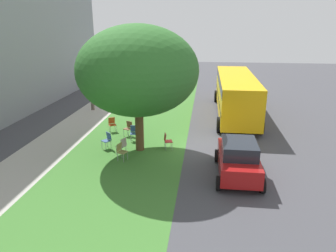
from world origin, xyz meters
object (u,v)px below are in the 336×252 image
(street_tree, at_px, (138,71))
(chair_4, at_px, (167,140))
(chair_6, at_px, (121,150))
(parked_car, at_px, (238,158))
(chair_5, at_px, (122,145))
(pedestrian_0, at_px, (92,98))
(chair_0, at_px, (128,127))
(chair_3, at_px, (107,139))
(chair_2, at_px, (134,132))
(chair_1, at_px, (112,123))
(school_bus, at_px, (236,91))

(street_tree, height_order, chair_4, street_tree)
(chair_6, distance_m, parked_car, 5.61)
(street_tree, xyz_separation_m, chair_6, (-1.45, 0.62, -3.68))
(chair_5, relative_size, pedestrian_0, 0.52)
(chair_0, bearing_deg, street_tree, -151.66)
(street_tree, xyz_separation_m, chair_4, (0.25, -1.42, -3.68))
(pedestrian_0, bearing_deg, street_tree, -144.82)
(chair_0, distance_m, chair_3, 2.20)
(chair_4, height_order, chair_5, same)
(chair_6, height_order, parked_car, parked_car)
(chair_6, xyz_separation_m, parked_car, (-1.00, -5.51, 0.32))
(chair_0, bearing_deg, chair_6, -171.87)
(chair_0, height_order, chair_2, same)
(chair_0, distance_m, parked_car, 7.55)
(chair_0, xyz_separation_m, parked_car, (-4.56, -6.02, 0.32))
(street_tree, xyz_separation_m, chair_0, (2.10, 1.13, -3.68))
(street_tree, height_order, pedestrian_0, street_tree)
(chair_1, height_order, pedestrian_0, pedestrian_0)
(chair_0, height_order, chair_4, same)
(chair_5, relative_size, chair_6, 1.00)
(chair_2, distance_m, chair_3, 1.77)
(chair_3, distance_m, chair_5, 1.25)
(chair_0, distance_m, chair_5, 2.86)
(chair_1, relative_size, chair_4, 1.00)
(chair_6, relative_size, school_bus, 0.08)
(street_tree, xyz_separation_m, chair_3, (-0.01, 1.78, -3.68))
(street_tree, bearing_deg, chair_3, 90.19)
(chair_5, bearing_deg, street_tree, -46.23)
(chair_2, height_order, chair_6, same)
(school_bus, bearing_deg, chair_0, 128.58)
(chair_4, bearing_deg, school_bus, -29.80)
(chair_5, height_order, pedestrian_0, pedestrian_0)
(chair_1, xyz_separation_m, chair_5, (-3.47, -1.55, 0.00))
(street_tree, relative_size, parked_car, 1.74)
(parked_car, xyz_separation_m, school_bus, (9.86, -0.64, 0.92))
(chair_2, bearing_deg, parked_car, -124.59)
(chair_2, distance_m, pedestrian_0, 7.73)
(chair_2, height_order, parked_car, parked_car)
(chair_3, relative_size, school_bus, 0.08)
(chair_0, relative_size, chair_2, 1.00)
(chair_5, bearing_deg, chair_0, 7.35)
(chair_1, distance_m, chair_2, 2.19)
(chair_4, bearing_deg, street_tree, 99.96)
(chair_2, distance_m, school_bus, 8.72)
(parked_car, bearing_deg, chair_4, 51.95)
(chair_0, relative_size, chair_1, 1.00)
(chair_3, xyz_separation_m, chair_6, (-1.45, -1.15, 0.00))
(chair_0, relative_size, chair_6, 1.00)
(chair_1, xyz_separation_m, chair_2, (-1.39, -1.69, 0.00))
(chair_3, bearing_deg, chair_1, 11.13)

